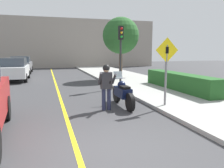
{
  "coord_description": "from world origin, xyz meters",
  "views": [
    {
      "loc": [
        -1.15,
        -4.26,
        2.1
      ],
      "look_at": [
        1.27,
        3.77,
        0.87
      ],
      "focal_mm": 35.0,
      "sensor_mm": 36.0,
      "label": 1
    }
  ],
  "objects_px": {
    "crossing_sign": "(166,65)",
    "person_biker": "(106,83)",
    "street_tree": "(121,36)",
    "traffic_light": "(121,45)",
    "motorcycle": "(123,93)",
    "parked_car_white": "(14,69)",
    "parked_car_grey": "(21,65)"
  },
  "relations": [
    {
      "from": "traffic_light",
      "to": "parked_car_grey",
      "type": "distance_m",
      "value": 13.28
    },
    {
      "from": "motorcycle",
      "to": "street_tree",
      "type": "distance_m",
      "value": 8.97
    },
    {
      "from": "traffic_light",
      "to": "crossing_sign",
      "type": "bearing_deg",
      "value": -88.51
    },
    {
      "from": "motorcycle",
      "to": "crossing_sign",
      "type": "xyz_separation_m",
      "value": [
        1.42,
        -0.76,
        1.11
      ]
    },
    {
      "from": "person_biker",
      "to": "parked_car_white",
      "type": "bearing_deg",
      "value": 113.52
    },
    {
      "from": "motorcycle",
      "to": "crossing_sign",
      "type": "distance_m",
      "value": 1.96
    },
    {
      "from": "crossing_sign",
      "to": "street_tree",
      "type": "relative_size",
      "value": 0.54
    },
    {
      "from": "person_biker",
      "to": "crossing_sign",
      "type": "distance_m",
      "value": 2.29
    },
    {
      "from": "traffic_light",
      "to": "street_tree",
      "type": "bearing_deg",
      "value": 70.92
    },
    {
      "from": "person_biker",
      "to": "traffic_light",
      "type": "height_order",
      "value": "traffic_light"
    },
    {
      "from": "motorcycle",
      "to": "crossing_sign",
      "type": "height_order",
      "value": "crossing_sign"
    },
    {
      "from": "person_biker",
      "to": "parked_car_grey",
      "type": "relative_size",
      "value": 0.4
    },
    {
      "from": "person_biker",
      "to": "street_tree",
      "type": "relative_size",
      "value": 0.36
    },
    {
      "from": "motorcycle",
      "to": "traffic_light",
      "type": "distance_m",
      "value": 4.66
    },
    {
      "from": "traffic_light",
      "to": "parked_car_white",
      "type": "bearing_deg",
      "value": 139.05
    },
    {
      "from": "crossing_sign",
      "to": "person_biker",
      "type": "bearing_deg",
      "value": 169.21
    },
    {
      "from": "motorcycle",
      "to": "person_biker",
      "type": "bearing_deg",
      "value": -155.18
    },
    {
      "from": "street_tree",
      "to": "parked_car_grey",
      "type": "height_order",
      "value": "street_tree"
    },
    {
      "from": "motorcycle",
      "to": "parked_car_white",
      "type": "bearing_deg",
      "value": 117.92
    },
    {
      "from": "crossing_sign",
      "to": "street_tree",
      "type": "xyz_separation_m",
      "value": [
        1.29,
        8.84,
        1.68
      ]
    },
    {
      "from": "traffic_light",
      "to": "street_tree",
      "type": "height_order",
      "value": "street_tree"
    },
    {
      "from": "street_tree",
      "to": "person_biker",
      "type": "bearing_deg",
      "value": -112.27
    },
    {
      "from": "street_tree",
      "to": "motorcycle",
      "type": "bearing_deg",
      "value": -108.49
    },
    {
      "from": "person_biker",
      "to": "parked_car_white",
      "type": "xyz_separation_m",
      "value": [
        -4.29,
        9.85,
        -0.15
      ]
    },
    {
      "from": "person_biker",
      "to": "parked_car_grey",
      "type": "xyz_separation_m",
      "value": [
        -4.39,
        15.85,
        -0.15
      ]
    },
    {
      "from": "parked_car_white",
      "to": "street_tree",
      "type": "bearing_deg",
      "value": -10.36
    },
    {
      "from": "crossing_sign",
      "to": "traffic_light",
      "type": "bearing_deg",
      "value": 91.49
    },
    {
      "from": "parked_car_white",
      "to": "parked_car_grey",
      "type": "height_order",
      "value": "same"
    },
    {
      "from": "traffic_light",
      "to": "parked_car_grey",
      "type": "bearing_deg",
      "value": 119.25
    },
    {
      "from": "person_biker",
      "to": "street_tree",
      "type": "height_order",
      "value": "street_tree"
    },
    {
      "from": "person_biker",
      "to": "traffic_light",
      "type": "distance_m",
      "value": 5.04
    },
    {
      "from": "parked_car_white",
      "to": "traffic_light",
      "type": "bearing_deg",
      "value": -40.95
    }
  ]
}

